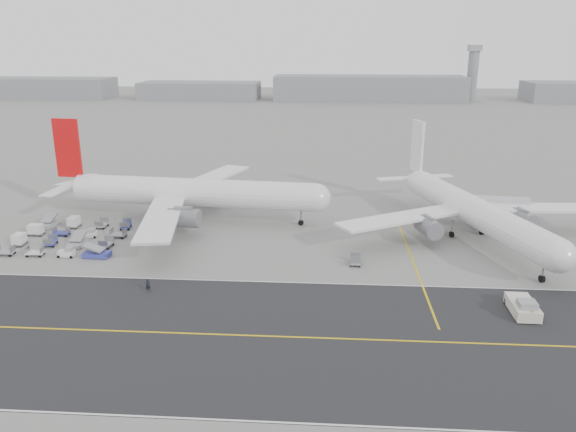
# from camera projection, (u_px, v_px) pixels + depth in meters

# --- Properties ---
(ground) EXTENTS (700.00, 700.00, 0.00)m
(ground) POSITION_uv_depth(u_px,v_px,m) (220.00, 275.00, 85.19)
(ground) COLOR gray
(ground) RESTS_ON ground
(taxiway) EXTENTS (220.00, 59.00, 0.03)m
(taxiway) POSITION_uv_depth(u_px,v_px,m) (234.00, 335.00, 67.75)
(taxiway) COLOR #252527
(taxiway) RESTS_ON ground
(horizon_buildings) EXTENTS (520.00, 28.00, 28.00)m
(horizon_buildings) POSITION_uv_depth(u_px,v_px,m) (351.00, 100.00, 330.66)
(horizon_buildings) COLOR gray
(horizon_buildings) RESTS_ON ground
(control_tower) EXTENTS (7.00, 7.00, 31.25)m
(control_tower) POSITION_uv_depth(u_px,v_px,m) (473.00, 72.00, 326.00)
(control_tower) COLOR gray
(control_tower) RESTS_ON ground
(airliner_a) EXTENTS (56.39, 55.56, 19.46)m
(airliner_a) POSITION_uv_depth(u_px,v_px,m) (187.00, 192.00, 109.55)
(airliner_a) COLOR white
(airliner_a) RESTS_ON ground
(airliner_b) EXTENTS (49.42, 50.43, 17.93)m
(airliner_b) POSITION_uv_depth(u_px,v_px,m) (470.00, 209.00, 100.19)
(airliner_b) COLOR white
(airliner_b) RESTS_ON ground
(pushback_tug) EXTENTS (3.16, 8.39, 2.40)m
(pushback_tug) POSITION_uv_depth(u_px,v_px,m) (523.00, 307.00, 72.74)
(pushback_tug) COLOR beige
(pushback_tug) RESTS_ON ground
(jet_bridge) EXTENTS (15.08, 4.36, 5.64)m
(jet_bridge) POSITION_uv_depth(u_px,v_px,m) (492.00, 205.00, 107.02)
(jet_bridge) COLOR gray
(jet_bridge) RESTS_ON ground
(gse_cluster) EXTENTS (24.52, 23.71, 2.14)m
(gse_cluster) POSITION_uv_depth(u_px,v_px,m) (71.00, 241.00, 99.37)
(gse_cluster) COLOR #A0A0A5
(gse_cluster) RESTS_ON ground
(stray_dolly) EXTENTS (1.74, 2.71, 1.62)m
(stray_dolly) POSITION_uv_depth(u_px,v_px,m) (355.00, 265.00, 88.93)
(stray_dolly) COLOR silver
(stray_dolly) RESTS_ON ground
(ground_crew_a) EXTENTS (0.80, 0.68, 1.87)m
(ground_crew_a) POSITION_uv_depth(u_px,v_px,m) (148.00, 285.00, 79.27)
(ground_crew_a) COLOR black
(ground_crew_a) RESTS_ON ground
(ground_crew_b) EXTENTS (1.00, 0.87, 1.73)m
(ground_crew_b) POSITION_uv_depth(u_px,v_px,m) (532.00, 317.00, 70.29)
(ground_crew_b) COLOR yellow
(ground_crew_b) RESTS_ON ground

